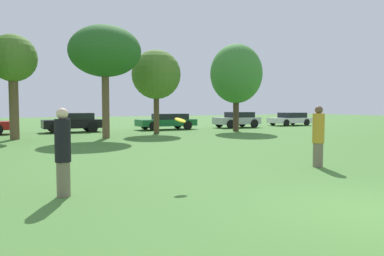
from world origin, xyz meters
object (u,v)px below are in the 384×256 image
at_px(tree_1, 13,60).
at_px(tree_2, 105,52).
at_px(parked_car_black, 73,122).
at_px(parked_car_green, 167,121).
at_px(person_thrower, 63,151).
at_px(parked_car_silver, 237,119).
at_px(tree_3, 156,75).
at_px(person_catcher, 318,136).
at_px(parked_car_white, 290,119).
at_px(tree_4, 236,74).
at_px(frisbee, 180,120).

height_order(tree_1, tree_2, tree_2).
height_order(tree_1, parked_car_black, tree_1).
bearing_deg(tree_1, parked_car_green, 21.10).
distance_m(person_thrower, parked_car_black, 19.34).
bearing_deg(tree_1, parked_car_silver, 12.47).
height_order(tree_3, parked_car_green, tree_3).
distance_m(person_catcher, parked_car_white, 24.51).
height_order(tree_1, parked_car_green, tree_1).
bearing_deg(tree_2, person_catcher, -76.56).
bearing_deg(tree_4, parked_car_green, 130.34).
relative_size(frisbee, tree_3, 0.05).
height_order(tree_4, parked_car_green, tree_4).
xyz_separation_m(tree_4, parked_car_silver, (2.71, 3.78, -3.39)).
relative_size(parked_car_black, parked_car_silver, 1.02).
distance_m(tree_1, tree_3, 8.52).
distance_m(parked_car_green, parked_car_silver, 6.27).
distance_m(tree_2, parked_car_green, 9.33).
relative_size(tree_2, parked_car_white, 1.56).
xyz_separation_m(tree_1, parked_car_green, (10.83, 4.18, -3.60)).
height_order(tree_2, parked_car_silver, tree_2).
bearing_deg(tree_4, parked_car_white, 25.99).
height_order(tree_3, parked_car_white, tree_3).
xyz_separation_m(tree_1, tree_4, (14.37, 0.00, -0.16)).
relative_size(tree_1, parked_car_green, 1.24).
distance_m(person_thrower, tree_1, 14.95).
distance_m(frisbee, parked_car_white, 27.80).
xyz_separation_m(tree_3, tree_4, (5.89, -0.60, 0.25)).
height_order(tree_4, parked_car_silver, tree_4).
bearing_deg(tree_3, tree_2, -152.67).
height_order(person_catcher, tree_1, tree_1).
xyz_separation_m(person_thrower, parked_car_white, (23.13, 19.03, -0.27)).
height_order(person_thrower, tree_2, tree_2).
bearing_deg(parked_car_white, tree_4, 25.08).
relative_size(tree_4, parked_car_white, 1.54).
height_order(tree_3, parked_car_black, tree_3).
bearing_deg(parked_car_green, parked_car_silver, 175.45).
xyz_separation_m(tree_1, parked_car_silver, (17.09, 3.78, -3.55)).
distance_m(tree_2, parked_car_silver, 14.11).
relative_size(person_thrower, parked_car_green, 0.39).
distance_m(tree_1, parked_car_green, 12.15).
height_order(person_catcher, tree_3, tree_3).
distance_m(tree_4, parked_car_black, 11.93).
bearing_deg(frisbee, person_thrower, -175.60).
bearing_deg(parked_car_green, parked_car_white, -179.60).
distance_m(person_thrower, person_catcher, 7.29).
height_order(person_thrower, parked_car_black, person_thrower).
distance_m(person_thrower, tree_2, 14.37).
bearing_deg(parked_car_white, tree_2, 16.33).
height_order(parked_car_silver, parked_car_white, parked_car_silver).
bearing_deg(parked_car_white, parked_car_green, 0.40).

